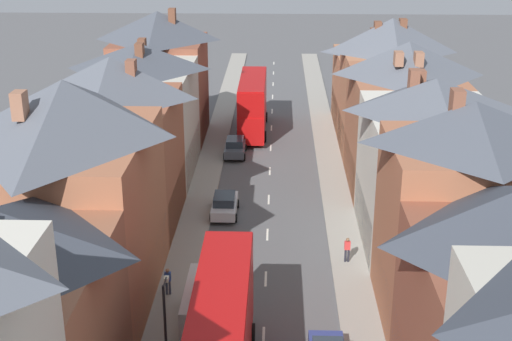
% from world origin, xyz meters
% --- Properties ---
extents(pavement_left, '(2.20, 104.00, 0.14)m').
position_xyz_m(pavement_left, '(-5.10, 38.00, 0.07)').
color(pavement_left, gray).
rests_on(pavement_left, ground).
extents(pavement_right, '(2.20, 104.00, 0.14)m').
position_xyz_m(pavement_right, '(5.10, 38.00, 0.07)').
color(pavement_right, gray).
rests_on(pavement_right, ground).
extents(centre_line_dashes, '(0.14, 97.80, 0.01)m').
position_xyz_m(centre_line_dashes, '(0.00, 36.00, 0.01)').
color(centre_line_dashes, silver).
rests_on(centre_line_dashes, ground).
extents(terrace_row_left, '(8.00, 65.95, 14.35)m').
position_xyz_m(terrace_row_left, '(-10.19, 22.03, 5.83)').
color(terrace_row_left, '#ADB2B7').
rests_on(terrace_row_left, ground).
extents(terrace_row_right, '(8.00, 70.28, 12.96)m').
position_xyz_m(terrace_row_right, '(10.18, 23.36, 5.63)').
color(terrace_row_right, '#BCB7A8').
rests_on(terrace_row_right, ground).
extents(double_decker_bus_lead, '(2.74, 10.80, 5.30)m').
position_xyz_m(double_decker_bus_lead, '(-1.81, 52.76, 2.82)').
color(double_decker_bus_lead, '#B70F0F').
rests_on(double_decker_bus_lead, ground).
extents(double_decker_bus_mid_street, '(2.74, 10.80, 5.30)m').
position_xyz_m(double_decker_bus_mid_street, '(-1.81, 14.23, 2.82)').
color(double_decker_bus_mid_street, '#B70F0F').
rests_on(double_decker_bus_mid_street, ground).
extents(car_near_blue, '(1.90, 4.04, 1.59)m').
position_xyz_m(car_near_blue, '(-3.10, 33.12, 0.80)').
color(car_near_blue, silver).
rests_on(car_near_blue, ground).
extents(car_parked_left_a, '(1.90, 4.10, 1.63)m').
position_xyz_m(car_parked_left_a, '(-3.10, 45.78, 0.82)').
color(car_parked_left_a, '#4C515B').
rests_on(car_parked_left_a, ground).
extents(delivery_van, '(2.20, 5.20, 2.41)m').
position_xyz_m(delivery_van, '(-3.10, 18.75, 1.34)').
color(delivery_van, silver).
rests_on(delivery_van, ground).
extents(pedestrian_mid_right, '(0.36, 0.22, 1.61)m').
position_xyz_m(pedestrian_mid_right, '(-5.48, 21.86, 1.03)').
color(pedestrian_mid_right, '#3D4256').
rests_on(pedestrian_mid_right, pavement_left).
extents(pedestrian_far_left, '(0.36, 0.22, 1.61)m').
position_xyz_m(pedestrian_far_left, '(4.96, 26.08, 1.03)').
color(pedestrian_far_left, '#23232D').
rests_on(pedestrian_far_left, pavement_right).
extents(street_lamp, '(0.20, 1.12, 5.50)m').
position_xyz_m(street_lamp, '(-4.25, 13.66, 3.24)').
color(street_lamp, black).
rests_on(street_lamp, ground).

